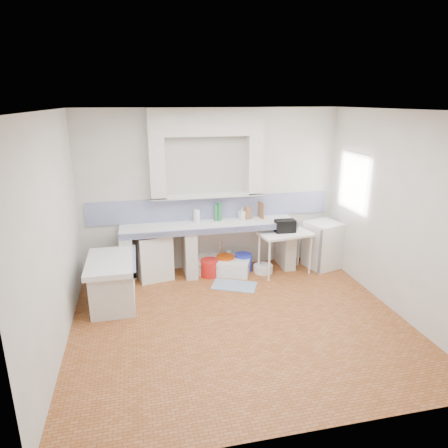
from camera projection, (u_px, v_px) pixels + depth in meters
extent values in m
plane|color=#A05A2F|center=(240.00, 321.00, 5.51)|extent=(4.50, 4.50, 0.00)
plane|color=silver|center=(242.00, 110.00, 4.68)|extent=(4.50, 4.50, 0.00)
plane|color=silver|center=(212.00, 191.00, 6.96)|extent=(4.50, 0.00, 4.50)
plane|color=silver|center=(304.00, 296.00, 3.23)|extent=(4.50, 0.00, 4.50)
plane|color=silver|center=(53.00, 237.00, 4.63)|extent=(0.00, 4.50, 4.50)
plane|color=silver|center=(397.00, 214.00, 5.55)|extent=(0.00, 4.50, 4.50)
cube|color=silver|center=(206.00, 122.00, 6.47)|extent=(1.90, 0.25, 0.45)
cube|color=#341C10|center=(364.00, 183.00, 6.65)|extent=(0.35, 0.86, 1.06)
cube|color=white|center=(358.00, 160.00, 6.51)|extent=(0.01, 0.84, 0.24)
cube|color=white|center=(209.00, 226.00, 6.82)|extent=(3.00, 0.60, 0.08)
cube|color=navy|center=(213.00, 231.00, 6.56)|extent=(3.00, 0.04, 0.10)
cube|color=silver|center=(127.00, 257.00, 6.66)|extent=(0.20, 0.55, 0.82)
cube|color=silver|center=(190.00, 252.00, 6.88)|extent=(0.20, 0.55, 0.82)
cube|color=silver|center=(286.00, 245.00, 7.24)|extent=(0.20, 0.55, 0.82)
cube|color=white|center=(111.00, 262.00, 5.80)|extent=(0.70, 1.10, 0.08)
cube|color=silver|center=(113.00, 284.00, 5.91)|extent=(0.60, 1.00, 0.62)
cube|color=navy|center=(134.00, 260.00, 5.87)|extent=(0.04, 1.10, 0.10)
cube|color=navy|center=(212.00, 208.00, 7.03)|extent=(4.27, 0.03, 0.40)
cube|color=white|center=(154.00, 256.00, 6.78)|extent=(0.64, 0.63, 0.78)
cube|color=white|center=(222.00, 266.00, 7.05)|extent=(1.08, 0.85, 0.23)
cube|color=white|center=(285.00, 253.00, 6.95)|extent=(0.95, 0.61, 0.04)
cube|color=white|center=(323.00, 245.00, 7.21)|extent=(0.67, 0.67, 0.84)
cylinder|color=red|center=(209.00, 268.00, 6.90)|extent=(0.37, 0.37, 0.29)
cylinder|color=#C24102|center=(225.00, 264.00, 7.06)|extent=(0.42, 0.42, 0.30)
cylinder|color=#2533D3|center=(243.00, 262.00, 7.13)|extent=(0.39, 0.39, 0.30)
cylinder|color=white|center=(263.00, 269.00, 7.06)|extent=(0.41, 0.41, 0.13)
cylinder|color=silver|center=(210.00, 262.00, 7.17)|extent=(0.08, 0.08, 0.28)
cylinder|color=silver|center=(229.00, 259.00, 7.22)|extent=(0.11, 0.11, 0.33)
cube|color=black|center=(285.00, 226.00, 6.85)|extent=(0.35, 0.20, 0.22)
cylinder|color=#28733E|center=(216.00, 213.00, 6.93)|extent=(0.07, 0.07, 0.29)
cylinder|color=#28733E|center=(220.00, 211.00, 6.94)|extent=(0.09, 0.09, 0.33)
cube|color=#98613D|center=(248.00, 213.00, 7.06)|extent=(0.13, 0.12, 0.21)
cube|color=#98613D|center=(261.00, 210.00, 7.10)|extent=(0.05, 0.21, 0.29)
cylinder|color=white|center=(197.00, 216.00, 6.86)|extent=(0.14, 0.14, 0.22)
imported|color=white|center=(242.00, 213.00, 7.04)|extent=(0.12, 0.12, 0.21)
cube|color=teal|center=(234.00, 286.00, 6.55)|extent=(0.81, 0.66, 0.01)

